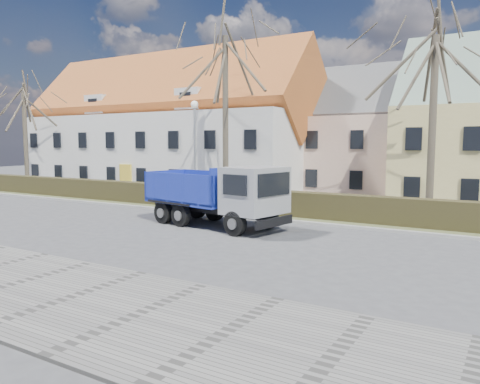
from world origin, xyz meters
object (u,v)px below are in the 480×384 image
Objects in this scene: dump_truck at (211,194)px; parked_car_a at (210,189)px; streetlight at (195,153)px; cart_frame at (163,206)px.

parked_car_a is at bearing 135.29° from dump_truck.
dump_truck is 1.94× the size of parked_car_a.
streetlight is at bearing 142.72° from dump_truck.
parked_car_a is at bearing 112.42° from streetlight.
dump_truck is at bearing -129.00° from parked_car_a.
cart_frame is (-0.22, -2.76, -2.92)m from streetlight.
parked_car_a is at bearing 101.65° from cart_frame.
dump_truck is 10.36× the size of cart_frame.
streetlight is (-4.69, 5.14, 1.77)m from dump_truck.
cart_frame is at bearing -152.30° from parked_car_a.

